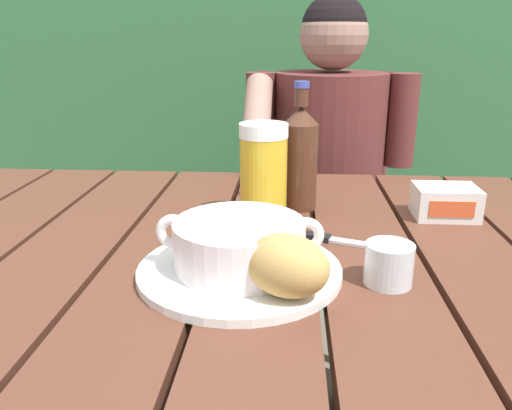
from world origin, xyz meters
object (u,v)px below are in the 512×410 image
table_knife (328,239)px  water_glass_small (389,264)px  serving_plate (240,270)px  butter_tub (445,202)px  beer_bottle (300,156)px  soup_bowl (239,243)px  person_eating (328,171)px  chair_near_diner (322,221)px  bread_roll (287,265)px  beer_glass (263,173)px

table_knife → water_glass_small: bearing=-63.9°
serving_plate → butter_tub: size_ratio=2.56×
beer_bottle → soup_bowl: bearing=-106.1°
person_eating → soup_bowl: (-0.18, -0.80, 0.10)m
chair_near_diner → bread_roll: bearing=-96.2°
bread_roll → beer_bottle: size_ratio=0.55×
soup_bowl → butter_tub: size_ratio=2.07×
beer_bottle → serving_plate: bearing=-106.1°
chair_near_diner → beer_bottle: (-0.10, -0.69, 0.38)m
serving_plate → chair_near_diner: bearing=79.6°
beer_glass → table_knife: size_ratio=1.20×
beer_glass → water_glass_small: (0.18, -0.24, -0.06)m
bread_roll → water_glass_small: bearing=24.7°
beer_glass → table_knife: beer_glass is taller
soup_bowl → bread_roll: (0.07, -0.08, 0.00)m
water_glass_small → table_knife: (-0.07, 0.14, -0.02)m
chair_near_diner → bread_roll: chair_near_diner is taller
person_eating → soup_bowl: 0.82m
serving_plate → beer_bottle: size_ratio=1.19×
serving_plate → beer_bottle: bearing=73.9°
butter_tub → serving_plate: bearing=-143.4°
beer_glass → butter_tub: bearing=6.7°
bread_roll → butter_tub: 0.45m
beer_glass → butter_tub: beer_glass is taller
person_eating → butter_tub: (0.18, -0.53, 0.08)m
person_eating → bread_roll: 0.89m
soup_bowl → chair_near_diner: bearing=79.6°
serving_plate → soup_bowl: soup_bowl is taller
water_glass_small → butter_tub: 0.32m
bread_roll → person_eating: bearing=82.7°
chair_near_diner → soup_bowl: 1.06m
serving_plate → bread_roll: 0.11m
beer_bottle → table_knife: (0.05, -0.17, -0.10)m
chair_near_diner → soup_bowl: bearing=-100.4°
beer_bottle → butter_tub: size_ratio=2.15×
beer_bottle → butter_tub: beer_bottle is taller
beer_glass → butter_tub: size_ratio=1.57×
person_eating → table_knife: (-0.05, -0.67, 0.06)m
bread_roll → beer_bottle: 0.38m
beer_glass → soup_bowl: bearing=-95.4°
person_eating → serving_plate: (-0.18, -0.80, 0.06)m
person_eating → soup_bowl: size_ratio=5.08×
beer_bottle → table_knife: size_ratio=1.65×
butter_tub → beer_glass: bearing=-173.3°
bread_roll → beer_glass: (-0.05, 0.30, 0.04)m
person_eating → table_knife: person_eating is taller
soup_bowl → water_glass_small: size_ratio=3.56×
soup_bowl → bread_roll: 0.10m
table_knife → serving_plate: bearing=-135.8°
chair_near_diner → bread_roll: (-0.12, -1.07, 0.33)m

